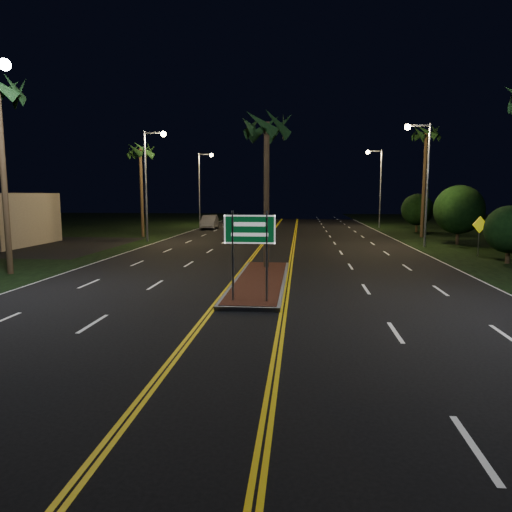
# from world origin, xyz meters

# --- Properties ---
(ground) EXTENTS (120.00, 120.00, 0.00)m
(ground) POSITION_xyz_m (0.00, 0.00, 0.00)
(ground) COLOR black
(ground) RESTS_ON ground
(median_island) EXTENTS (2.25, 10.25, 0.17)m
(median_island) POSITION_xyz_m (0.00, 7.00, 0.08)
(median_island) COLOR gray
(median_island) RESTS_ON ground
(highway_sign) EXTENTS (1.80, 0.08, 3.20)m
(highway_sign) POSITION_xyz_m (0.00, 2.80, 2.40)
(highway_sign) COLOR gray
(highway_sign) RESTS_ON ground
(streetlight_left_mid) EXTENTS (1.91, 0.44, 9.00)m
(streetlight_left_mid) POSITION_xyz_m (-10.61, 24.00, 5.66)
(streetlight_left_mid) COLOR gray
(streetlight_left_mid) RESTS_ON ground
(streetlight_left_far) EXTENTS (1.91, 0.44, 9.00)m
(streetlight_left_far) POSITION_xyz_m (-10.61, 44.00, 5.66)
(streetlight_left_far) COLOR gray
(streetlight_left_far) RESTS_ON ground
(streetlight_right_mid) EXTENTS (1.91, 0.44, 9.00)m
(streetlight_right_mid) POSITION_xyz_m (10.61, 22.00, 5.66)
(streetlight_right_mid) COLOR gray
(streetlight_right_mid) RESTS_ON ground
(streetlight_right_far) EXTENTS (1.91, 0.44, 9.00)m
(streetlight_right_far) POSITION_xyz_m (10.61, 42.00, 5.66)
(streetlight_right_far) COLOR gray
(streetlight_right_far) RESTS_ON ground
(palm_median) EXTENTS (2.40, 2.40, 8.30)m
(palm_median) POSITION_xyz_m (0.00, 10.50, 7.28)
(palm_median) COLOR #382819
(palm_median) RESTS_ON ground
(palm_left_far) EXTENTS (2.40, 2.40, 8.80)m
(palm_left_far) POSITION_xyz_m (-12.80, 28.00, 7.75)
(palm_left_far) COLOR #382819
(palm_left_far) RESTS_ON ground
(palm_right_far) EXTENTS (2.40, 2.40, 10.30)m
(palm_right_far) POSITION_xyz_m (12.80, 30.00, 9.14)
(palm_right_far) COLOR #382819
(palm_right_far) RESTS_ON ground
(shrub_near) EXTENTS (2.70, 2.70, 3.30)m
(shrub_near) POSITION_xyz_m (13.50, 14.00, 1.95)
(shrub_near) COLOR #382819
(shrub_near) RESTS_ON ground
(shrub_mid) EXTENTS (3.78, 3.78, 4.62)m
(shrub_mid) POSITION_xyz_m (14.00, 24.00, 2.73)
(shrub_mid) COLOR #382819
(shrub_mid) RESTS_ON ground
(shrub_far) EXTENTS (3.24, 3.24, 3.96)m
(shrub_far) POSITION_xyz_m (13.80, 36.00, 2.34)
(shrub_far) COLOR #382819
(shrub_far) RESTS_ON ground
(car_near) EXTENTS (2.16, 4.67, 1.53)m
(car_near) POSITION_xyz_m (-3.22, 27.19, 0.77)
(car_near) COLOR white
(car_near) RESTS_ON ground
(car_far) EXTENTS (2.61, 5.45, 1.77)m
(car_far) POSITION_xyz_m (-8.67, 38.60, 0.89)
(car_far) COLOR #BABBC5
(car_far) RESTS_ON ground
(warning_sign) EXTENTS (1.02, 0.37, 2.55)m
(warning_sign) POSITION_xyz_m (13.00, 17.01, 1.66)
(warning_sign) COLOR gray
(warning_sign) RESTS_ON ground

